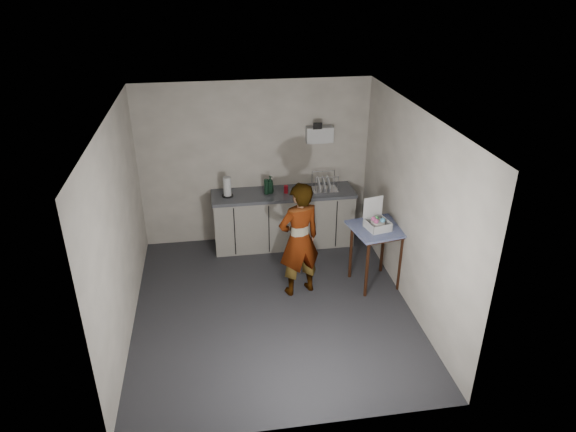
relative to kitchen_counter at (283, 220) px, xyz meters
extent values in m
plane|color=#2C2D32|center=(-0.40, -1.70, -0.43)|extent=(4.00, 4.00, 0.00)
cube|color=#B2A99B|center=(-0.40, 0.29, 0.87)|extent=(3.60, 0.02, 2.60)
cube|color=#B2A99B|center=(1.39, -1.70, 0.87)|extent=(0.02, 4.00, 2.60)
cube|color=#B2A99B|center=(-2.19, -1.70, 0.87)|extent=(0.02, 4.00, 2.60)
cube|color=silver|center=(-0.40, -1.70, 2.17)|extent=(3.60, 4.00, 0.01)
cube|color=black|center=(0.00, 0.00, -0.39)|extent=(2.20, 0.52, 0.08)
cube|color=#A8A195|center=(0.00, 0.00, 0.00)|extent=(2.20, 0.58, 0.86)
cube|color=#44474D|center=(0.00, 0.00, 0.46)|extent=(2.24, 0.62, 0.05)
cube|color=black|center=(-0.80, -0.29, 0.00)|extent=(0.02, 0.01, 0.80)
cube|color=black|center=(-0.27, -0.29, 0.00)|extent=(0.02, 0.01, 0.80)
cube|color=black|center=(0.27, -0.29, 0.00)|extent=(0.01, 0.01, 0.80)
cube|color=black|center=(0.80, -0.29, 0.00)|extent=(0.02, 0.01, 0.80)
cube|color=white|center=(0.60, 0.22, 1.32)|extent=(0.42, 0.16, 0.24)
cube|color=white|center=(0.60, 0.27, 1.18)|extent=(0.30, 0.06, 0.04)
cube|color=black|center=(0.55, 0.13, 1.48)|extent=(0.14, 0.02, 0.10)
cylinder|color=#33160B|center=(0.89, -1.64, -0.02)|extent=(0.04, 0.04, 0.82)
cylinder|color=#33160B|center=(1.39, -1.55, -0.02)|extent=(0.04, 0.04, 0.82)
cylinder|color=#33160B|center=(0.81, -1.14, -0.02)|extent=(0.04, 0.04, 0.82)
cylinder|color=#33160B|center=(1.31, -1.05, -0.02)|extent=(0.04, 0.04, 0.82)
cube|color=#33160B|center=(1.10, -1.35, 0.42)|extent=(0.70, 0.70, 0.04)
cube|color=navy|center=(1.10, -1.35, 0.45)|extent=(0.80, 0.80, 0.03)
imported|color=#B2A593|center=(0.01, -1.38, 0.39)|extent=(0.69, 0.56, 1.63)
imported|color=black|center=(-0.20, 0.01, 0.62)|extent=(0.15, 0.15, 0.28)
cylinder|color=red|center=(0.04, -0.03, 0.54)|extent=(0.06, 0.06, 0.12)
cylinder|color=black|center=(-0.27, -0.02, 0.60)|extent=(0.07, 0.07, 0.24)
cylinder|color=black|center=(-0.87, -0.01, 0.49)|extent=(0.17, 0.17, 0.02)
cylinder|color=white|center=(-0.87, -0.01, 0.65)|extent=(0.12, 0.12, 0.29)
cube|color=silver|center=(0.66, -0.02, 0.49)|extent=(0.40, 0.30, 0.02)
cylinder|color=silver|center=(0.48, -0.15, 0.63)|extent=(0.01, 0.01, 0.26)
cylinder|color=silver|center=(0.83, -0.15, 0.63)|extent=(0.01, 0.01, 0.26)
cylinder|color=silver|center=(0.48, 0.11, 0.63)|extent=(0.01, 0.01, 0.26)
cylinder|color=silver|center=(0.83, 0.11, 0.63)|extent=(0.01, 0.01, 0.26)
cylinder|color=white|center=(0.56, -0.02, 0.61)|extent=(0.05, 0.22, 0.22)
cylinder|color=white|center=(0.64, -0.02, 0.61)|extent=(0.05, 0.22, 0.22)
cylinder|color=white|center=(0.72, -0.02, 0.61)|extent=(0.05, 0.22, 0.22)
cube|color=white|center=(1.08, -1.38, 0.47)|extent=(0.35, 0.35, 0.01)
cube|color=white|center=(1.11, -1.52, 0.53)|extent=(0.29, 0.07, 0.11)
cube|color=white|center=(1.05, -1.24, 0.53)|extent=(0.29, 0.07, 0.11)
cube|color=white|center=(0.95, -1.41, 0.53)|extent=(0.07, 0.29, 0.11)
cube|color=white|center=(1.22, -1.35, 0.53)|extent=(0.07, 0.29, 0.11)
cube|color=white|center=(1.05, -1.24, 0.73)|extent=(0.29, 0.07, 0.29)
cylinder|color=white|center=(1.08, -1.38, 0.53)|extent=(0.19, 0.19, 0.11)
sphere|color=#FA5CAB|center=(1.04, -1.43, 0.60)|extent=(0.07, 0.07, 0.07)
sphere|color=#5DC4FF|center=(1.14, -1.41, 0.60)|extent=(0.07, 0.07, 0.07)
sphere|color=#51C663|center=(1.07, -1.33, 0.60)|extent=(0.07, 0.07, 0.07)
sphere|color=#FA5CAB|center=(1.03, -1.35, 0.60)|extent=(0.07, 0.07, 0.07)
camera|label=1|loc=(-1.06, -7.27, 3.70)|focal=32.00mm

